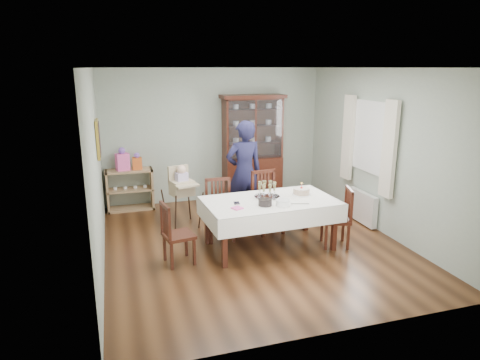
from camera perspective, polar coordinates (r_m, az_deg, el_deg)
name	(u,v)px	position (r m, az deg, el deg)	size (l,w,h in m)	color
floor	(252,243)	(6.87, 1.64, -8.39)	(5.00, 5.00, 0.00)	#593319
room_shell	(243,132)	(6.90, 0.34, 6.46)	(5.00, 5.00, 5.00)	#9EAA99
dining_table	(270,223)	(6.61, 3.96, -5.79)	(2.06, 1.25, 0.76)	#421B10
china_cabinet	(252,147)	(8.84, 1.68, 4.49)	(1.30, 0.48, 2.18)	#421B10
sideboard	(130,190)	(8.59, -14.44, -1.25)	(0.90, 0.38, 0.80)	tan
picture_frame	(98,139)	(6.87, -18.42, 5.21)	(0.04, 0.48, 0.58)	gold
window	(370,137)	(7.67, 17.01, 5.49)	(0.04, 1.02, 1.22)	white
curtain_left	(389,150)	(7.15, 19.27, 3.86)	(0.07, 0.30, 1.55)	silver
curtain_right	(348,138)	(8.17, 14.21, 5.51)	(0.07, 0.30, 1.55)	silver
radiator	(362,207)	(7.92, 15.97, -3.47)	(0.10, 0.80, 0.55)	white
chair_far_left	(220,222)	(6.95, -2.66, -5.56)	(0.46, 0.46, 0.97)	#421B10
chair_far_right	(268,214)	(7.24, 3.71, -4.57)	(0.51, 0.51, 1.03)	#421B10
chair_end_left	(178,245)	(6.18, -8.29, -8.61)	(0.47, 0.47, 0.90)	#421B10
chair_end_right	(336,229)	(6.86, 12.70, -6.34)	(0.51, 0.51, 0.92)	#421B10
woman	(244,172)	(7.52, 0.54, 1.03)	(0.67, 0.44, 1.83)	black
high_chair	(182,203)	(7.47, -7.68, -3.05)	(0.60, 0.60, 1.11)	black
champagne_tray	(267,193)	(6.59, 3.63, -1.71)	(0.40, 0.40, 0.24)	silver
birthday_cake	(301,192)	(6.78, 8.18, -1.55)	(0.29, 0.29, 0.20)	white
plate_stack_dark	(265,202)	(6.22, 3.37, -2.98)	(0.20, 0.20, 0.10)	black
plate_stack_white	(283,203)	(6.23, 5.75, -3.03)	(0.21, 0.21, 0.09)	white
napkin_stack	(237,208)	(6.08, -0.38, -3.76)	(0.14, 0.14, 0.02)	#F259A9
cutlery	(234,203)	(6.30, -0.75, -3.12)	(0.11, 0.15, 0.01)	silver
cake_knife	(300,204)	(6.34, 7.99, -3.16)	(0.28, 0.02, 0.01)	silver
gift_bag_pink	(122,160)	(8.42, -15.41, 2.56)	(0.27, 0.22, 0.44)	#F259A9
gift_bag_orange	(137,162)	(8.44, -13.56, 2.36)	(0.18, 0.13, 0.33)	orange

